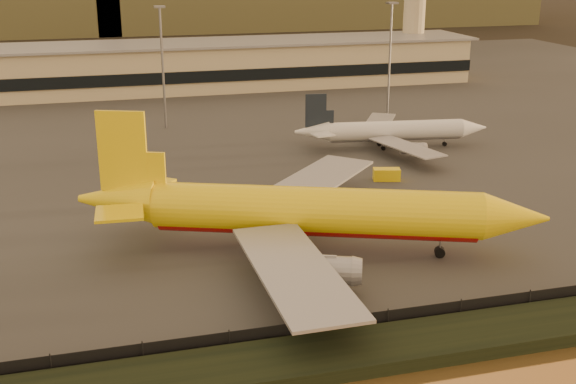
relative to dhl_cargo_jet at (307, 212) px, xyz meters
name	(u,v)px	position (x,y,z in m)	size (l,w,h in m)	color
ground	(327,280)	(0.05, -8.22, -5.42)	(900.00, 900.00, 0.00)	black
embankment	(384,349)	(0.05, -25.22, -4.72)	(320.00, 7.00, 1.40)	black
tarmac	(202,112)	(0.05, 86.78, -5.32)	(320.00, 220.00, 0.20)	#2D2D2D
perimeter_fence	(369,323)	(0.05, -21.22, -4.12)	(300.00, 0.05, 2.20)	black
terminal_building	(130,69)	(-14.47, 117.33, 0.82)	(202.00, 25.00, 12.60)	tan
control_tower	(415,2)	(70.05, 122.78, 16.24)	(11.20, 11.20, 35.50)	tan
apron_light_masts	(285,54)	(15.05, 66.78, 10.28)	(152.20, 12.20, 25.40)	slate
dhl_cargo_jet	(307,212)	(0.00, 0.00, 0.00)	(56.45, 53.48, 17.49)	yellow
white_narrowbody_jet	(392,131)	(30.16, 44.07, -1.99)	(37.68, 36.47, 10.83)	silver
gse_vehicle_yellow	(387,174)	(21.21, 25.03, -4.23)	(4.39, 1.98, 1.98)	yellow
gse_vehicle_white	(139,202)	(-19.24, 22.13, -4.33)	(3.99, 1.80, 1.80)	silver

